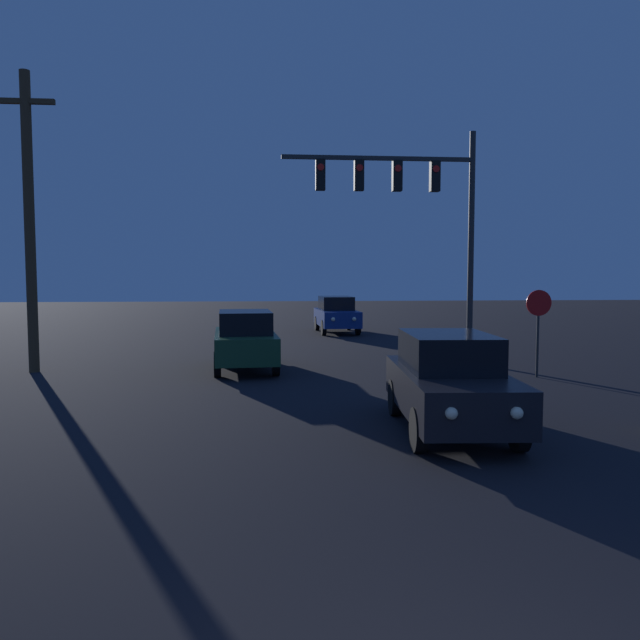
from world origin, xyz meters
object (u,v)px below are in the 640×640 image
car_far (336,314)px  utility_pole (29,218)px  stop_sign (538,317)px  traffic_signal_mast (414,201)px  car_mid (245,339)px  car_near (449,381)px

car_far → utility_pole: size_ratio=0.51×
stop_sign → traffic_signal_mast: bearing=134.1°
car_mid → car_far: size_ratio=1.01×
car_mid → stop_sign: stop_sign is taller
car_far → stop_sign: 13.62m
stop_sign → utility_pole: (-13.57, 2.10, 2.64)m
car_near → car_far: bearing=-86.8°
car_near → utility_pole: 12.58m
car_mid → car_far: (3.88, 11.04, 0.00)m
car_near → car_mid: 8.21m
traffic_signal_mast → stop_sign: (2.69, -2.78, -3.29)m
car_near → traffic_signal_mast: 9.11m
car_near → traffic_signal_mast: (1.28, 8.07, 4.03)m
traffic_signal_mast → stop_sign: size_ratio=3.03×
car_near → car_mid: same height
car_far → traffic_signal_mast: 11.09m
car_mid → traffic_signal_mast: traffic_signal_mast is taller
car_mid → car_near: bearing=-66.6°
car_far → traffic_signal_mast: traffic_signal_mast is taller
car_near → utility_pole: bearing=-34.0°
car_mid → car_far: same height
car_far → utility_pole: (-9.73, -10.95, 3.38)m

